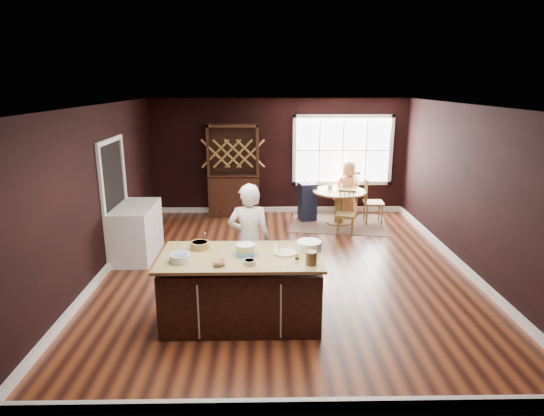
{
  "coord_description": "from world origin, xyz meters",
  "views": [
    {
      "loc": [
        -0.36,
        -7.15,
        3.04
      ],
      "look_at": [
        -0.23,
        0.03,
        1.05
      ],
      "focal_mm": 30.0,
      "sensor_mm": 36.0,
      "label": 1
    }
  ],
  "objects": [
    {
      "name": "rug",
      "position": [
        1.3,
        2.52,
        0.01
      ],
      "size": [
        2.31,
        1.92,
        0.01
      ],
      "primitive_type": "cube",
      "rotation": [
        0.0,
        0.0,
        -0.16
      ],
      "color": "brown",
      "rests_on": "ground"
    },
    {
      "name": "window",
      "position": [
        1.5,
        3.47,
        1.5
      ],
      "size": [
        2.36,
        0.1,
        1.66
      ],
      "primitive_type": null,
      "color": "white",
      "rests_on": "room_shell"
    },
    {
      "name": "chair_east",
      "position": [
        2.07,
        2.53,
        0.52
      ],
      "size": [
        0.44,
        0.46,
        1.03
      ],
      "primitive_type": null,
      "rotation": [
        0.0,
        0.0,
        1.52
      ],
      "color": "#985E27",
      "rests_on": "ground"
    },
    {
      "name": "room_shell",
      "position": [
        0.0,
        0.0,
        1.35
      ],
      "size": [
        7.0,
        7.0,
        7.0
      ],
      "color": "brown",
      "rests_on": "ground"
    },
    {
      "name": "layer_cake",
      "position": [
        -0.6,
        -1.73,
        0.99
      ],
      "size": [
        0.35,
        0.35,
        0.14
      ],
      "primitive_type": null,
      "color": "white",
      "rests_on": "kitchen_island"
    },
    {
      "name": "chair_north",
      "position": [
        1.59,
        3.22,
        0.53
      ],
      "size": [
        0.61,
        0.6,
        1.07
      ],
      "primitive_type": null,
      "rotation": [
        0.0,
        0.0,
        3.73
      ],
      "color": "brown",
      "rests_on": "ground"
    },
    {
      "name": "toddler",
      "position": [
        0.55,
        2.87,
        0.81
      ],
      "size": [
        0.18,
        0.14,
        0.26
      ],
      "primitive_type": null,
      "color": "#8CA5BF",
      "rests_on": "high_chair"
    },
    {
      "name": "table_cup",
      "position": [
        1.11,
        2.64,
        0.8
      ],
      "size": [
        0.13,
        0.13,
        0.09
      ],
      "primitive_type": "imported",
      "rotation": [
        0.0,
        0.0,
        0.1
      ],
      "color": "silver",
      "rests_on": "dining_table"
    },
    {
      "name": "doorway",
      "position": [
        -2.97,
        0.6,
        1.02
      ],
      "size": [
        0.08,
        1.26,
        2.13
      ],
      "primitive_type": null,
      "color": "white",
      "rests_on": "room_shell"
    },
    {
      "name": "bowl_pink",
      "position": [
        -0.9,
        -2.08,
        0.95
      ],
      "size": [
        0.16,
        0.16,
        0.06
      ],
      "primitive_type": "cylinder",
      "color": "silver",
      "rests_on": "kitchen_island"
    },
    {
      "name": "drinking_glass",
      "position": [
        -0.2,
        -1.77,
        1.0
      ],
      "size": [
        0.08,
        0.08,
        0.15
      ],
      "primitive_type": "cylinder",
      "color": "silver",
      "rests_on": "kitchen_island"
    },
    {
      "name": "dining_table",
      "position": [
        1.3,
        2.52,
        0.53
      ],
      "size": [
        1.18,
        1.18,
        0.75
      ],
      "color": "brown",
      "rests_on": "ground"
    },
    {
      "name": "toy_figurine",
      "position": [
        0.04,
        -1.9,
        0.96
      ],
      "size": [
        0.05,
        0.05,
        0.08
      ],
      "primitive_type": null,
      "color": "yellow",
      "rests_on": "kitchen_island"
    },
    {
      "name": "table_plate",
      "position": [
        1.56,
        2.39,
        0.76
      ],
      "size": [
        0.2,
        0.2,
        0.02
      ],
      "primitive_type": "cylinder",
      "color": "beige",
      "rests_on": "dining_table"
    },
    {
      "name": "white_tub",
      "position": [
        0.23,
        -1.55,
        0.98
      ],
      "size": [
        0.33,
        0.33,
        0.11
      ],
      "primitive_type": "cylinder",
      "color": "white",
      "rests_on": "kitchen_island"
    },
    {
      "name": "seated_woman",
      "position": [
        1.57,
        3.01,
        0.66
      ],
      "size": [
        0.75,
        0.6,
        1.33
      ],
      "primitive_type": "imported",
      "rotation": [
        0.0,
        0.0,
        3.45
      ],
      "color": "#E18653",
      "rests_on": "ground"
    },
    {
      "name": "high_chair",
      "position": [
        0.63,
        2.8,
        0.45
      ],
      "size": [
        0.43,
        0.43,
        0.9
      ],
      "primitive_type": null,
      "rotation": [
        0.0,
        0.0,
        0.19
      ],
      "color": "black",
      "rests_on": "ground"
    },
    {
      "name": "washer",
      "position": [
        -2.64,
        0.28,
        0.47
      ],
      "size": [
        0.65,
        0.63,
        0.94
      ],
      "primitive_type": "cube",
      "color": "white",
      "rests_on": "ground"
    },
    {
      "name": "hutch",
      "position": [
        -1.06,
        3.22,
        1.07
      ],
      "size": [
        1.16,
        0.49,
        2.14
      ],
      "primitive_type": "cube",
      "color": "black",
      "rests_on": "ground"
    },
    {
      "name": "dryer",
      "position": [
        -2.64,
        0.92,
        0.47
      ],
      "size": [
        0.65,
        0.63,
        0.94
      ],
      "primitive_type": "cube",
      "color": "white",
      "rests_on": "ground"
    },
    {
      "name": "bowl_blue",
      "position": [
        -1.39,
        -1.95,
        0.97
      ],
      "size": [
        0.25,
        0.25,
        0.1
      ],
      "primitive_type": "cylinder",
      "color": "white",
      "rests_on": "kitchen_island"
    },
    {
      "name": "bowl_yellow",
      "position": [
        -1.21,
        -1.5,
        0.97
      ],
      "size": [
        0.25,
        0.25,
        0.09
      ],
      "primitive_type": "cylinder",
      "color": "olive",
      "rests_on": "kitchen_island"
    },
    {
      "name": "bowl_olive",
      "position": [
        -0.54,
        -2.05,
        0.95
      ],
      "size": [
        0.15,
        0.15,
        0.06
      ],
      "primitive_type": "cylinder",
      "color": "beige",
      "rests_on": "kitchen_island"
    },
    {
      "name": "chair_south",
      "position": [
        1.32,
        1.79,
        0.46
      ],
      "size": [
        0.46,
        0.45,
        0.91
      ],
      "primitive_type": null,
      "rotation": [
        0.0,
        0.0,
        -0.25
      ],
      "color": "brown",
      "rests_on": "ground"
    },
    {
      "name": "kitchen_island",
      "position": [
        -0.66,
        -1.74,
        0.44
      ],
      "size": [
        2.06,
        1.08,
        0.92
      ],
      "color": "black",
      "rests_on": "ground"
    },
    {
      "name": "stoneware_crock",
      "position": [
        0.2,
        -2.07,
        1.0
      ],
      "size": [
        0.14,
        0.14,
        0.16
      ],
      "primitive_type": "cylinder",
      "color": "brown",
      "rests_on": "kitchen_island"
    },
    {
      "name": "dinner_plate",
      "position": [
        -0.09,
        -1.7,
        0.93
      ],
      "size": [
        0.29,
        0.29,
        0.02
      ],
      "primitive_type": "cylinder",
      "color": "beige",
      "rests_on": "kitchen_island"
    },
    {
      "name": "baker",
      "position": [
        -0.57,
        -0.98,
        0.84
      ],
      "size": [
        0.63,
        0.43,
        1.69
      ],
      "primitive_type": "imported",
      "rotation": [
        0.0,
        0.0,
        3.1
      ],
      "color": "silver",
      "rests_on": "ground"
    }
  ]
}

